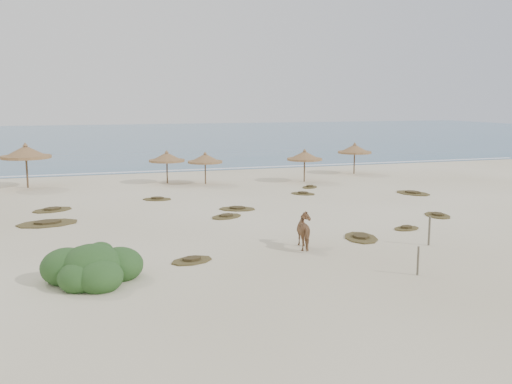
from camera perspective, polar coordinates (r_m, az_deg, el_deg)
ground at (r=26.17m, az=4.10°, el=-4.43°), size 160.00×160.00×0.00m
ocean at (r=99.23m, az=-12.34°, el=5.43°), size 200.00×100.00×0.01m
foam_line at (r=50.86m, az=-6.90°, el=2.18°), size 70.00×0.60×0.01m
palapa_1 at (r=43.22m, az=-22.03°, el=3.66°), size 4.07×4.07×3.21m
palapa_2 at (r=42.82m, az=-8.91°, el=3.42°), size 3.24×3.24×2.49m
palapa_3 at (r=42.11m, az=-5.11°, el=3.32°), size 2.91×2.91×2.41m
palapa_4 at (r=43.34m, az=4.88°, el=3.59°), size 3.06×3.06×2.51m
palapa_5 at (r=48.60m, az=9.83°, el=4.22°), size 2.92×2.92×2.65m
horse at (r=23.98m, az=5.08°, el=-3.93°), size 1.02×1.81×1.44m
fence_post_near at (r=21.11m, az=15.89°, el=-6.63°), size 0.09×0.09×1.05m
fence_post_far at (r=25.46m, az=16.94°, el=-3.75°), size 0.10×0.10×1.26m
bush at (r=20.30m, az=-16.02°, el=-7.32°), size 3.46×3.05×1.55m
scrub_1 at (r=30.45m, az=-20.13°, el=-2.94°), size 3.30×2.45×0.16m
scrub_2 at (r=30.30m, az=-2.98°, el=-2.44°), size 2.20×1.95×0.16m
scrub_3 at (r=32.39m, az=-1.89°, el=-1.67°), size 2.44×2.05×0.16m
scrub_4 at (r=32.08m, az=17.69°, el=-2.21°), size 1.54×2.06×0.16m
scrub_5 at (r=39.24m, az=15.41°, el=-0.09°), size 2.32×2.89×0.16m
scrub_6 at (r=34.06m, az=-19.70°, el=-1.67°), size 2.66×2.31×0.16m
scrub_7 at (r=37.75m, az=4.72°, el=-0.14°), size 1.93×1.94×0.16m
scrub_9 at (r=26.11m, az=10.44°, el=-4.48°), size 1.95×2.51×0.16m
scrub_10 at (r=40.63m, az=5.40°, el=0.52°), size 1.73×1.75×0.16m
scrub_11 at (r=22.25m, az=-6.44°, el=-6.79°), size 1.98×1.63×0.16m
scrub_12 at (r=28.44m, az=14.81°, el=-3.51°), size 1.59×1.25×0.16m
scrub_13 at (r=36.08m, az=-9.85°, el=-0.68°), size 2.09×1.71×0.16m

